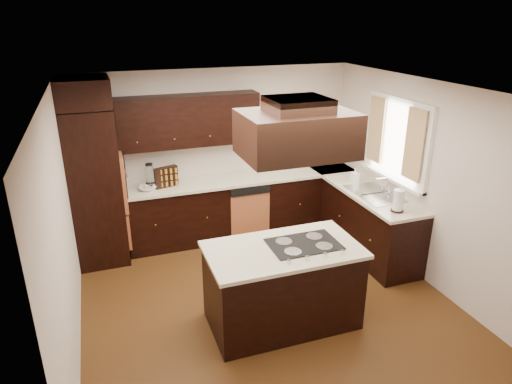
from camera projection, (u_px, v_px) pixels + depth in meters
floor at (265, 299)px, 5.52m from camera, size 4.20×4.20×0.02m
ceiling at (267, 88)px, 4.60m from camera, size 4.20×4.20×0.02m
wall_back at (217, 153)px, 6.91m from camera, size 4.20×0.02×2.50m
wall_front at (371, 313)px, 3.21m from camera, size 4.20×0.02×2.50m
wall_left at (61, 232)px, 4.40m from camera, size 0.02×4.20×2.50m
wall_right at (423, 182)px, 5.72m from camera, size 0.02×4.20×2.50m
oven_column at (96, 187)px, 6.07m from camera, size 0.65×0.75×2.12m
wall_oven_face at (123, 180)px, 6.16m from camera, size 0.05×0.62×0.78m
base_cabinets_back at (226, 209)px, 6.95m from camera, size 2.93×0.60×0.88m
base_cabinets_right at (358, 216)px, 6.71m from camera, size 0.60×2.40×0.88m
countertop_back at (225, 181)px, 6.76m from camera, size 2.93×0.63×0.04m
countertop_right at (360, 187)px, 6.53m from camera, size 0.63×2.40×0.04m
upper_cabinets at (189, 121)px, 6.42m from camera, size 2.00×0.34×0.72m
dishwasher_front at (250, 216)px, 6.79m from camera, size 0.60×0.05×0.72m
window_frame at (397, 140)px, 6.04m from camera, size 0.06×1.32×1.12m
window_pane at (399, 140)px, 6.05m from camera, size 0.00×1.20×1.00m
curtain_left at (414, 145)px, 5.64m from camera, size 0.02×0.34×0.90m
curtain_right at (376, 130)px, 6.37m from camera, size 0.02×0.34×0.90m
sink_rim at (374, 194)px, 6.22m from camera, size 0.52×0.84×0.01m
island at (282, 287)px, 4.96m from camera, size 1.57×0.86×0.88m
island_top at (283, 250)px, 4.79m from camera, size 1.63×0.92×0.04m
cooktop at (304, 244)px, 4.85m from camera, size 0.74×0.50×0.01m
range_hood at (297, 134)px, 4.28m from camera, size 1.05×0.72×0.42m
hood_duct at (298, 105)px, 4.18m from camera, size 0.55×0.50×0.13m
blender_base at (151, 186)px, 6.35m from camera, size 0.15×0.15×0.10m
blender_pitcher at (150, 174)px, 6.28m from camera, size 0.13×0.13×0.26m
spice_rack at (166, 177)px, 6.43m from camera, size 0.36×0.19×0.29m
mixing_bowl at (148, 188)px, 6.35m from camera, size 0.30×0.30×0.06m
soap_bottle at (355, 175)px, 6.62m from camera, size 0.10×0.10×0.21m
paper_towel at (398, 201)px, 5.62m from camera, size 0.15×0.15×0.28m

